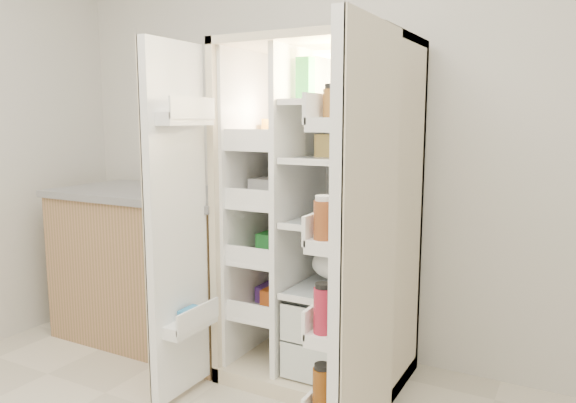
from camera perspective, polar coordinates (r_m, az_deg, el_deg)
The scene contains 5 objects.
wall_back at distance 3.20m, azimuth 6.65°, elevation 7.69°, with size 4.00×0.02×2.70m, color silver.
refrigerator at distance 2.96m, azimuth 3.98°, elevation -4.23°, with size 0.92×0.70×1.80m.
freezer_door at distance 2.69m, azimuth -11.50°, elevation -2.42°, with size 0.15×0.40×1.72m.
fridge_door at distance 2.13m, azimuth 7.60°, elevation -5.75°, with size 0.17×0.58×1.72m.
kitchen_counter at distance 3.57m, azimuth -13.39°, elevation -6.48°, with size 1.32×0.70×0.96m.
Camera 1 is at (1.20, -0.97, 1.40)m, focal length 34.00 mm.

